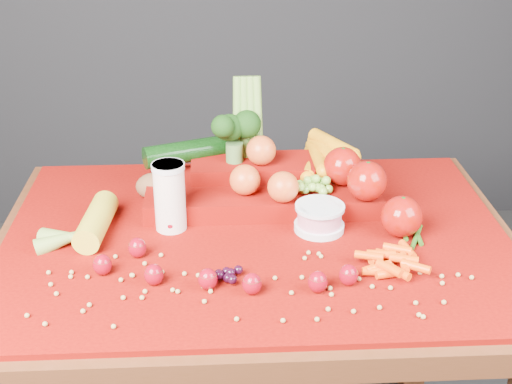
{
  "coord_description": "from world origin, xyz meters",
  "views": [
    {
      "loc": [
        -0.07,
        -1.3,
        1.5
      ],
      "look_at": [
        0.0,
        0.02,
        0.85
      ],
      "focal_mm": 50.0,
      "sensor_mm": 36.0,
      "label": 1
    }
  ],
  "objects_px": {
    "produce_mound": "(277,177)",
    "yogurt_bowl": "(319,217)",
    "table": "(256,277)",
    "milk_glass": "(170,194)"
  },
  "relations": [
    {
      "from": "table",
      "to": "produce_mound",
      "type": "distance_m",
      "value": 0.23
    },
    {
      "from": "table",
      "to": "yogurt_bowl",
      "type": "distance_m",
      "value": 0.19
    },
    {
      "from": "yogurt_bowl",
      "to": "produce_mound",
      "type": "bearing_deg",
      "value": 119.26
    },
    {
      "from": "produce_mound",
      "to": "yogurt_bowl",
      "type": "bearing_deg",
      "value": -60.74
    },
    {
      "from": "milk_glass",
      "to": "produce_mound",
      "type": "height_order",
      "value": "produce_mound"
    },
    {
      "from": "milk_glass",
      "to": "table",
      "type": "bearing_deg",
      "value": -11.07
    },
    {
      "from": "table",
      "to": "milk_glass",
      "type": "relative_size",
      "value": 7.37
    },
    {
      "from": "table",
      "to": "produce_mound",
      "type": "height_order",
      "value": "produce_mound"
    },
    {
      "from": "yogurt_bowl",
      "to": "produce_mound",
      "type": "relative_size",
      "value": 0.18
    },
    {
      "from": "milk_glass",
      "to": "yogurt_bowl",
      "type": "relative_size",
      "value": 1.4
    }
  ]
}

